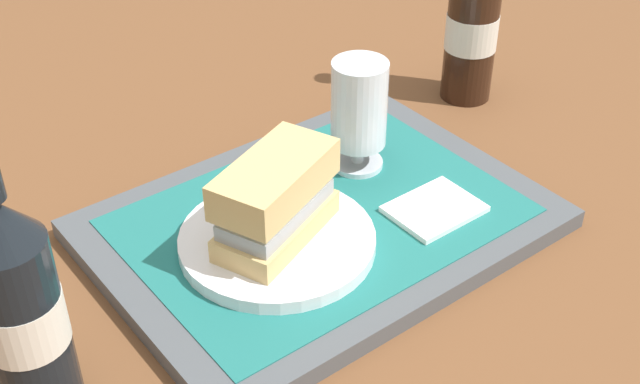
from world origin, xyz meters
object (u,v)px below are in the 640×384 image
plate (277,241)px  beer_bottle (473,21)px  beer_glass (359,110)px  sandwich (278,197)px  second_bottle (19,306)px

plate → beer_bottle: (0.39, 0.13, 0.08)m
beer_glass → beer_bottle: beer_bottle is taller
sandwich → plate: bearing=180.0°
beer_bottle → second_bottle: 0.65m
sandwich → beer_glass: (0.15, 0.06, 0.01)m
beer_glass → second_bottle: 0.41m
sandwich → second_bottle: bearing=163.4°
sandwich → second_bottle: second_bottle is taller
plate → beer_glass: size_ratio=1.52×
plate → beer_glass: (0.15, 0.06, 0.06)m
plate → beer_glass: beer_glass is taller
sandwich → beer_glass: beer_glass is taller
sandwich → beer_bottle: 0.40m
beer_bottle → second_bottle: size_ratio=1.00×
beer_glass → sandwich: bearing=-157.9°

